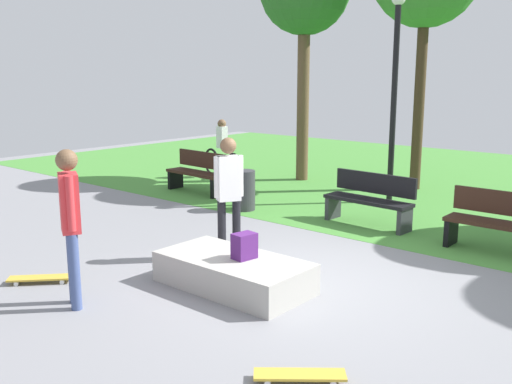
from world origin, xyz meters
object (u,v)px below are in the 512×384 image
Objects in this scene: park_bench_near_lamppost at (370,198)px; lamp_post at (395,77)px; concrete_ledge at (233,273)px; cyclist_on_bicycle at (222,153)px; backpack_on_ledge at (244,246)px; skater_performing_trick at (70,215)px; park_bench_far_left at (503,222)px; skater_watching at (229,188)px; trash_bin at (244,190)px; skateboard_by_ledge at (41,278)px; park_bench_center_lawn at (198,171)px; skateboard_spare at (300,375)px.

lamp_post is at bearing 107.81° from park_bench_near_lamppost.
cyclist_on_bicycle reaches higher than concrete_ledge.
park_bench_near_lamppost is 5.64m from cyclist_on_bicycle.
skater_performing_trick is (-1.11, -1.67, 0.53)m from backpack_on_ledge.
skater_performing_trick is 6.09m from park_bench_far_left.
skater_watching is (-0.99, 0.78, 0.48)m from backpack_on_ledge.
trash_bin is at bearing -126.04° from lamp_post.
cyclist_on_bicycle is (-4.59, 7.24, -0.44)m from skater_performing_trick.
skateboard_by_ledge is 7.99m from cyclist_on_bicycle.
lamp_post is 3.79m from trash_bin.
park_bench_near_lamppost reaches higher than backpack_on_ledge.
skater_performing_trick is 1.12× the size of park_bench_center_lawn.
skateboard_by_ledge is at bearing 134.78° from backpack_on_ledge.
skateboard_spare is 7.98m from lamp_post.
backpack_on_ledge is 2.08m from skater_performing_trick.
skateboard_spare is at bearing -33.25° from concrete_ledge.
lamp_post reaches higher than skateboard_spare.
cyclist_on_bicycle is at bearing 161.10° from park_bench_near_lamppost.
skater_watching is at bearing 135.49° from concrete_ledge.
cyclist_on_bicycle is (-4.71, -0.11, -1.93)m from lamp_post.
park_bench_near_lamppost is (0.74, 5.41, -0.59)m from skater_performing_trick.
park_bench_far_left is at bearing -14.70° from cyclist_on_bicycle.
park_bench_far_left is (0.10, 4.91, 0.42)m from skateboard_spare.
skateboard_spare is 0.18× the size of lamp_post.
skater_watching is at bearing 87.06° from skater_performing_trick.
skater_performing_trick reaches higher than park_bench_center_lawn.
concrete_ledge is at bearing -50.13° from trash_bin.
lamp_post reaches higher than skater_performing_trick.
skateboard_by_ledge is at bearing -98.81° from lamp_post.
skater_performing_trick is at bearing -92.94° from skater_watching.
skateboard_by_ledge is at bearing -63.20° from cyclist_on_bicycle.
skateboard_by_ledge is (-2.11, -1.55, -0.48)m from backpack_on_ledge.
skateboard_spare is (1.97, -1.29, -0.13)m from concrete_ledge.
skateboard_by_ledge is 0.45× the size of park_bench_far_left.
skater_performing_trick is 2.46m from skater_watching.
park_bench_near_lamppost is at bearing 14.09° from backpack_on_ledge.
lamp_post is (0.12, 7.35, 1.48)m from skater_performing_trick.
park_bench_center_lawn is (-6.57, 5.12, 0.42)m from skateboard_spare.
park_bench_far_left is at bearing 4.79° from trash_bin.
skater_watching is 4.08m from park_bench_far_left.
skater_watching is 3.07m from park_bench_near_lamppost.
skater_performing_trick is at bearing -6.94° from skateboard_by_ledge.
concrete_ledge is 2.36m from skateboard_spare.
park_bench_center_lawn is at bearing 123.60° from skater_performing_trick.
skater_watching is 2.76m from skateboard_by_ledge.
skateboard_spare is at bearing -66.54° from park_bench_near_lamppost.
park_bench_near_lamppost is (-2.21, 5.09, 0.42)m from skateboard_spare.
concrete_ledge reaches higher than skateboard_by_ledge.
park_bench_near_lamppost is 0.92× the size of cyclist_on_bicycle.
trash_bin is (-4.77, -0.40, -0.09)m from park_bench_far_left.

